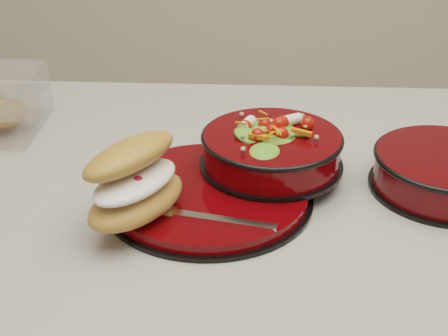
{
  "coord_description": "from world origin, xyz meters",
  "views": [
    {
      "loc": [
        0.07,
        -0.8,
        1.34
      ],
      "look_at": [
        0.03,
        -0.05,
        0.94
      ],
      "focal_mm": 50.0,
      "sensor_mm": 36.0,
      "label": 1
    }
  ],
  "objects_px": {
    "fork": "(204,217)",
    "salad_bowl": "(272,145)",
    "dinner_plate": "(209,194)",
    "croissant": "(136,181)",
    "extra_bowl": "(446,170)"
  },
  "relations": [
    {
      "from": "salad_bowl",
      "to": "extra_bowl",
      "type": "height_order",
      "value": "salad_bowl"
    },
    {
      "from": "croissant",
      "to": "fork",
      "type": "relative_size",
      "value": 1.08
    },
    {
      "from": "extra_bowl",
      "to": "fork",
      "type": "bearing_deg",
      "value": -159.25
    },
    {
      "from": "salad_bowl",
      "to": "croissant",
      "type": "bearing_deg",
      "value": -141.91
    },
    {
      "from": "fork",
      "to": "salad_bowl",
      "type": "bearing_deg",
      "value": -18.78
    },
    {
      "from": "dinner_plate",
      "to": "salad_bowl",
      "type": "relative_size",
      "value": 1.38
    },
    {
      "from": "salad_bowl",
      "to": "fork",
      "type": "distance_m",
      "value": 0.17
    },
    {
      "from": "dinner_plate",
      "to": "salad_bowl",
      "type": "distance_m",
      "value": 0.12
    },
    {
      "from": "dinner_plate",
      "to": "extra_bowl",
      "type": "xyz_separation_m",
      "value": [
        0.33,
        0.05,
        0.02
      ]
    },
    {
      "from": "dinner_plate",
      "to": "croissant",
      "type": "bearing_deg",
      "value": -142.52
    },
    {
      "from": "croissant",
      "to": "fork",
      "type": "height_order",
      "value": "croissant"
    },
    {
      "from": "croissant",
      "to": "fork",
      "type": "bearing_deg",
      "value": -66.53
    },
    {
      "from": "croissant",
      "to": "extra_bowl",
      "type": "distance_m",
      "value": 0.43
    },
    {
      "from": "dinner_plate",
      "to": "fork",
      "type": "relative_size",
      "value": 1.65
    },
    {
      "from": "croissant",
      "to": "extra_bowl",
      "type": "xyz_separation_m",
      "value": [
        0.41,
        0.11,
        -0.03
      ]
    }
  ]
}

